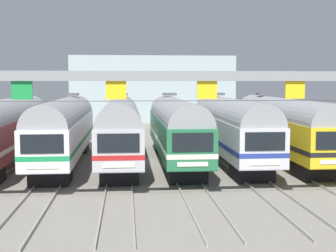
{
  "coord_description": "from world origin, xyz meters",
  "views": [
    {
      "loc": [
        -1.57,
        -34.5,
        6.02
      ],
      "look_at": [
        1.31,
        -1.64,
        2.9
      ],
      "focal_mm": 50.67,
      "sensor_mm": 36.0,
      "label": 1
    }
  ],
  "objects_px": {
    "commuter_train_yellow": "(283,126)",
    "catenary_gantry": "(162,96)",
    "commuter_train_green": "(176,127)",
    "commuter_train_silver": "(230,126)",
    "commuter_train_stainless": "(120,127)",
    "commuter_train_maroon": "(7,128)",
    "commuter_train_white": "(64,128)"
  },
  "relations": [
    {
      "from": "commuter_train_stainless",
      "to": "commuter_train_green",
      "type": "xyz_separation_m",
      "value": [
        4.05,
        0.0,
        0.0
      ]
    },
    {
      "from": "catenary_gantry",
      "to": "commuter_train_yellow",
      "type": "bearing_deg",
      "value": 53.13
    },
    {
      "from": "commuter_train_maroon",
      "to": "catenary_gantry",
      "type": "height_order",
      "value": "catenary_gantry"
    },
    {
      "from": "commuter_train_maroon",
      "to": "commuter_train_silver",
      "type": "distance_m",
      "value": 16.2
    },
    {
      "from": "catenary_gantry",
      "to": "commuter_train_stainless",
      "type": "bearing_deg",
      "value": 98.53
    },
    {
      "from": "commuter_train_maroon",
      "to": "catenary_gantry",
      "type": "relative_size",
      "value": 0.71
    },
    {
      "from": "commuter_train_maroon",
      "to": "commuter_train_stainless",
      "type": "distance_m",
      "value": 8.1
    },
    {
      "from": "commuter_train_maroon",
      "to": "commuter_train_stainless",
      "type": "bearing_deg",
      "value": 0.0
    },
    {
      "from": "commuter_train_silver",
      "to": "catenary_gantry",
      "type": "relative_size",
      "value": 0.71
    },
    {
      "from": "commuter_train_green",
      "to": "catenary_gantry",
      "type": "distance_m",
      "value": 13.91
    },
    {
      "from": "commuter_train_stainless",
      "to": "commuter_train_green",
      "type": "height_order",
      "value": "same"
    },
    {
      "from": "commuter_train_green",
      "to": "commuter_train_yellow",
      "type": "height_order",
      "value": "same"
    },
    {
      "from": "commuter_train_yellow",
      "to": "catenary_gantry",
      "type": "bearing_deg",
      "value": -126.87
    },
    {
      "from": "commuter_train_green",
      "to": "commuter_train_silver",
      "type": "distance_m",
      "value": 4.05
    },
    {
      "from": "commuter_train_maroon",
      "to": "commuter_train_yellow",
      "type": "xyz_separation_m",
      "value": [
        20.25,
        0.0,
        0.0
      ]
    },
    {
      "from": "commuter_train_stainless",
      "to": "commuter_train_green",
      "type": "relative_size",
      "value": 1.0
    },
    {
      "from": "commuter_train_white",
      "to": "catenary_gantry",
      "type": "height_order",
      "value": "catenary_gantry"
    },
    {
      "from": "commuter_train_silver",
      "to": "commuter_train_white",
      "type": "bearing_deg",
      "value": 180.0
    },
    {
      "from": "commuter_train_maroon",
      "to": "commuter_train_silver",
      "type": "bearing_deg",
      "value": 0.0
    },
    {
      "from": "commuter_train_stainless",
      "to": "catenary_gantry",
      "type": "xyz_separation_m",
      "value": [
        2.02,
        -13.5,
        2.66
      ]
    },
    {
      "from": "commuter_train_maroon",
      "to": "catenary_gantry",
      "type": "bearing_deg",
      "value": -53.13
    },
    {
      "from": "commuter_train_maroon",
      "to": "commuter_train_green",
      "type": "bearing_deg",
      "value": 0.0
    },
    {
      "from": "commuter_train_white",
      "to": "commuter_train_green",
      "type": "bearing_deg",
      "value": 0.0
    },
    {
      "from": "commuter_train_maroon",
      "to": "commuter_train_green",
      "type": "relative_size",
      "value": 1.0
    },
    {
      "from": "commuter_train_maroon",
      "to": "commuter_train_stainless",
      "type": "relative_size",
      "value": 1.0
    },
    {
      "from": "commuter_train_stainless",
      "to": "commuter_train_yellow",
      "type": "distance_m",
      "value": 12.15
    },
    {
      "from": "commuter_train_stainless",
      "to": "commuter_train_green",
      "type": "bearing_deg",
      "value": 0.0
    },
    {
      "from": "commuter_train_silver",
      "to": "catenary_gantry",
      "type": "distance_m",
      "value": 15.04
    },
    {
      "from": "commuter_train_maroon",
      "to": "commuter_train_green",
      "type": "height_order",
      "value": "same"
    },
    {
      "from": "commuter_train_silver",
      "to": "catenary_gantry",
      "type": "xyz_separation_m",
      "value": [
        -6.07,
        -13.5,
        2.66
      ]
    },
    {
      "from": "commuter_train_maroon",
      "to": "commuter_train_yellow",
      "type": "bearing_deg",
      "value": 0.0
    },
    {
      "from": "commuter_train_green",
      "to": "commuter_train_yellow",
      "type": "relative_size",
      "value": 1.0
    }
  ]
}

